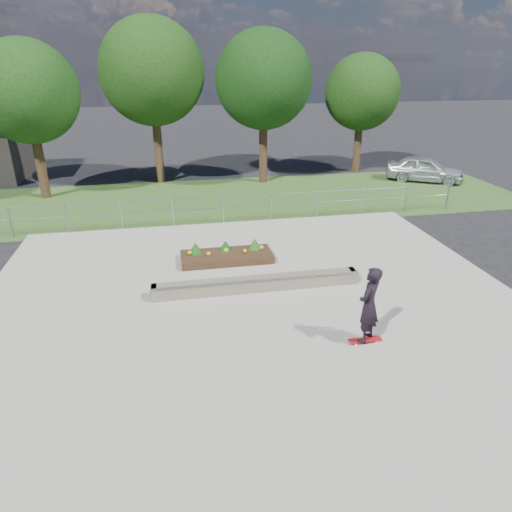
{
  "coord_description": "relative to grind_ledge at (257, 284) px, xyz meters",
  "views": [
    {
      "loc": [
        -2.04,
        -10.11,
        6.22
      ],
      "look_at": [
        0.2,
        1.5,
        1.1
      ],
      "focal_mm": 32.0,
      "sensor_mm": 36.0,
      "label": 1
    }
  ],
  "objects": [
    {
      "name": "fence",
      "position": [
        -0.21,
        6.09,
        0.51
      ],
      "size": [
        20.06,
        0.06,
        1.2
      ],
      "color": "#92949A",
      "rests_on": "ground"
    },
    {
      "name": "planter_bed",
      "position": [
        -0.58,
        2.33,
        -0.02
      ],
      "size": [
        3.0,
        1.2,
        0.61
      ],
      "color": "black",
      "rests_on": "concrete_slab"
    },
    {
      "name": "grass_verge",
      "position": [
        -0.21,
        9.59,
        -0.25
      ],
      "size": [
        30.0,
        8.0,
        0.02
      ],
      "primitive_type": "cube",
      "color": "#2F4E1F",
      "rests_on": "ground"
    },
    {
      "name": "parked_car",
      "position": [
        11.53,
        11.08,
        0.42
      ],
      "size": [
        4.27,
        3.47,
        1.37
      ],
      "primitive_type": "imported",
      "rotation": [
        0.0,
        0.0,
        1.02
      ],
      "color": "silver",
      "rests_on": "ground"
    },
    {
      "name": "tree_far_right",
      "position": [
        8.79,
        14.09,
        4.21
      ],
      "size": [
        4.2,
        4.2,
        6.6
      ],
      "color": "#342315",
      "rests_on": "ground"
    },
    {
      "name": "skateboarder",
      "position": [
        2.0,
        -3.09,
        0.8
      ],
      "size": [
        0.8,
        0.79,
        1.94
      ],
      "color": "white",
      "rests_on": "concrete_slab"
    },
    {
      "name": "ground",
      "position": [
        -0.21,
        -1.41,
        -0.26
      ],
      "size": [
        120.0,
        120.0,
        0.0
      ],
      "primitive_type": "plane",
      "color": "black",
      "rests_on": "ground"
    },
    {
      "name": "tree_far_left",
      "position": [
        -8.21,
        11.59,
        4.59
      ],
      "size": [
        4.55,
        4.55,
        7.15
      ],
      "color": "#332114",
      "rests_on": "ground"
    },
    {
      "name": "concrete_slab",
      "position": [
        -0.21,
        -1.41,
        -0.23
      ],
      "size": [
        15.0,
        15.0,
        0.06
      ],
      "primitive_type": "cube",
      "color": "#9B9689",
      "rests_on": "ground"
    },
    {
      "name": "grind_ledge",
      "position": [
        0.0,
        0.0,
        0.0
      ],
      "size": [
        6.0,
        0.44,
        0.43
      ],
      "color": "#655A4A",
      "rests_on": "concrete_slab"
    },
    {
      "name": "tree_mid_left",
      "position": [
        -2.71,
        13.59,
        5.34
      ],
      "size": [
        5.25,
        5.25,
        8.25
      ],
      "color": "#342115",
      "rests_on": "ground"
    },
    {
      "name": "tree_mid_right",
      "position": [
        2.79,
        12.59,
        4.97
      ],
      "size": [
        4.9,
        4.9,
        7.7
      ],
      "color": "#362015",
      "rests_on": "ground"
    }
  ]
}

